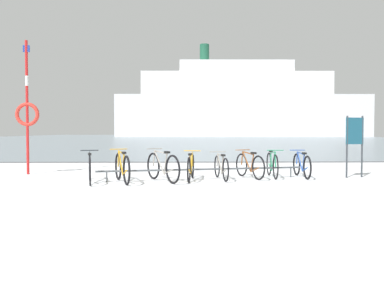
{
  "coord_description": "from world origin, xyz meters",
  "views": [
    {
      "loc": [
        1.01,
        -6.22,
        1.32
      ],
      "look_at": [
        1.19,
        6.3,
        0.89
      ],
      "focal_mm": 36.41,
      "sensor_mm": 36.0,
      "label": 1
    }
  ],
  "objects_px": {
    "bicycle_0": "(90,168)",
    "bicycle_7": "(302,165)",
    "bicycle_3": "(191,167)",
    "bicycle_6": "(272,164)",
    "bicycle_4": "(221,167)",
    "info_sign": "(355,136)",
    "rescue_post": "(27,111)",
    "bicycle_2": "(163,167)",
    "bicycle_5": "(250,165)",
    "bicycle_1": "(122,168)",
    "ferry_ship": "(239,106)"
  },
  "relations": [
    {
      "from": "bicycle_7",
      "to": "bicycle_5",
      "type": "bearing_deg",
      "value": -174.75
    },
    {
      "from": "rescue_post",
      "to": "bicycle_1",
      "type": "bearing_deg",
      "value": -30.93
    },
    {
      "from": "bicycle_0",
      "to": "bicycle_7",
      "type": "xyz_separation_m",
      "value": [
        5.72,
        1.06,
        -0.02
      ]
    },
    {
      "from": "bicycle_0",
      "to": "bicycle_3",
      "type": "height_order",
      "value": "bicycle_0"
    },
    {
      "from": "bicycle_5",
      "to": "rescue_post",
      "type": "distance_m",
      "value": 6.81
    },
    {
      "from": "bicycle_0",
      "to": "bicycle_5",
      "type": "distance_m",
      "value": 4.31
    },
    {
      "from": "bicycle_2",
      "to": "bicycle_7",
      "type": "bearing_deg",
      "value": 12.05
    },
    {
      "from": "rescue_post",
      "to": "bicycle_6",
      "type": "bearing_deg",
      "value": -6.82
    },
    {
      "from": "bicycle_4",
      "to": "info_sign",
      "type": "bearing_deg",
      "value": 5.95
    },
    {
      "from": "bicycle_2",
      "to": "bicycle_4",
      "type": "relative_size",
      "value": 0.97
    },
    {
      "from": "bicycle_6",
      "to": "rescue_post",
      "type": "relative_size",
      "value": 0.42
    },
    {
      "from": "bicycle_2",
      "to": "bicycle_6",
      "type": "bearing_deg",
      "value": 15.29
    },
    {
      "from": "bicycle_0",
      "to": "bicycle_3",
      "type": "distance_m",
      "value": 2.6
    },
    {
      "from": "bicycle_1",
      "to": "bicycle_5",
      "type": "relative_size",
      "value": 1.11
    },
    {
      "from": "bicycle_4",
      "to": "ferry_ship",
      "type": "distance_m",
      "value": 76.18
    },
    {
      "from": "bicycle_7",
      "to": "rescue_post",
      "type": "distance_m",
      "value": 8.25
    },
    {
      "from": "bicycle_5",
      "to": "bicycle_7",
      "type": "bearing_deg",
      "value": 5.25
    },
    {
      "from": "bicycle_4",
      "to": "bicycle_7",
      "type": "relative_size",
      "value": 0.99
    },
    {
      "from": "bicycle_4",
      "to": "bicycle_5",
      "type": "bearing_deg",
      "value": 20.85
    },
    {
      "from": "rescue_post",
      "to": "ferry_ship",
      "type": "height_order",
      "value": "ferry_ship"
    },
    {
      "from": "bicycle_5",
      "to": "bicycle_6",
      "type": "height_order",
      "value": "bicycle_6"
    },
    {
      "from": "bicycle_1",
      "to": "bicycle_7",
      "type": "height_order",
      "value": "bicycle_1"
    },
    {
      "from": "bicycle_4",
      "to": "ferry_ship",
      "type": "height_order",
      "value": "ferry_ship"
    },
    {
      "from": "ferry_ship",
      "to": "bicycle_1",
      "type": "bearing_deg",
      "value": -99.92
    },
    {
      "from": "rescue_post",
      "to": "ferry_ship",
      "type": "relative_size",
      "value": 0.07
    },
    {
      "from": "bicycle_1",
      "to": "rescue_post",
      "type": "height_order",
      "value": "rescue_post"
    },
    {
      "from": "info_sign",
      "to": "bicycle_4",
      "type": "bearing_deg",
      "value": -174.05
    },
    {
      "from": "bicycle_0",
      "to": "ferry_ship",
      "type": "relative_size",
      "value": 0.03
    },
    {
      "from": "bicycle_0",
      "to": "info_sign",
      "type": "height_order",
      "value": "info_sign"
    },
    {
      "from": "bicycle_3",
      "to": "bicycle_5",
      "type": "bearing_deg",
      "value": 16.81
    },
    {
      "from": "bicycle_3",
      "to": "ferry_ship",
      "type": "distance_m",
      "value": 76.48
    },
    {
      "from": "bicycle_1",
      "to": "bicycle_0",
      "type": "bearing_deg",
      "value": -177.23
    },
    {
      "from": "bicycle_0",
      "to": "bicycle_5",
      "type": "bearing_deg",
      "value": 12.35
    },
    {
      "from": "bicycle_3",
      "to": "rescue_post",
      "type": "height_order",
      "value": "rescue_post"
    },
    {
      "from": "bicycle_3",
      "to": "bicycle_6",
      "type": "relative_size",
      "value": 1.0
    },
    {
      "from": "bicycle_7",
      "to": "ferry_ship",
      "type": "relative_size",
      "value": 0.03
    },
    {
      "from": "bicycle_6",
      "to": "info_sign",
      "type": "relative_size",
      "value": 0.98
    },
    {
      "from": "bicycle_0",
      "to": "ferry_ship",
      "type": "height_order",
      "value": "ferry_ship"
    },
    {
      "from": "bicycle_0",
      "to": "info_sign",
      "type": "xyz_separation_m",
      "value": [
        7.19,
        1.01,
        0.79
      ]
    },
    {
      "from": "bicycle_4",
      "to": "info_sign",
      "type": "relative_size",
      "value": 0.94
    },
    {
      "from": "bicycle_7",
      "to": "info_sign",
      "type": "bearing_deg",
      "value": -2.16
    },
    {
      "from": "bicycle_0",
      "to": "ferry_ship",
      "type": "xyz_separation_m",
      "value": [
        14.05,
        75.77,
        6.4
      ]
    },
    {
      "from": "bicycle_6",
      "to": "bicycle_4",
      "type": "bearing_deg",
      "value": -162.96
    },
    {
      "from": "bicycle_6",
      "to": "bicycle_7",
      "type": "xyz_separation_m",
      "value": [
        0.84,
        -0.0,
        -0.02
      ]
    },
    {
      "from": "bicycle_0",
      "to": "bicycle_2",
      "type": "bearing_deg",
      "value": 7.21
    },
    {
      "from": "ferry_ship",
      "to": "bicycle_5",
      "type": "bearing_deg",
      "value": -97.49
    },
    {
      "from": "bicycle_4",
      "to": "info_sign",
      "type": "distance_m",
      "value": 3.91
    },
    {
      "from": "bicycle_0",
      "to": "bicycle_5",
      "type": "relative_size",
      "value": 1.13
    },
    {
      "from": "ferry_ship",
      "to": "bicycle_7",
      "type": "bearing_deg",
      "value": -96.37
    },
    {
      "from": "rescue_post",
      "to": "ferry_ship",
      "type": "bearing_deg",
      "value": 77.48
    }
  ]
}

